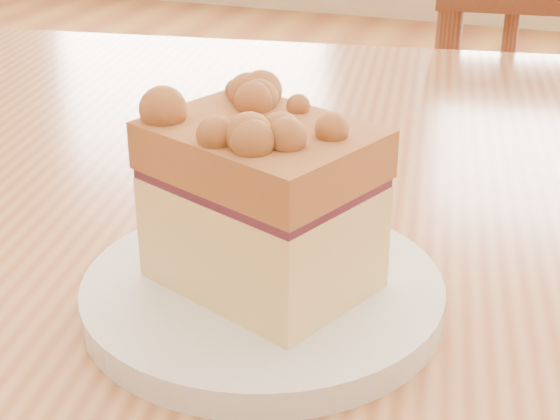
% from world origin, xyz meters
% --- Properties ---
extents(cafe_table_main, '(1.44, 1.08, 0.75)m').
position_xyz_m(cafe_table_main, '(0.11, 0.32, 0.66)').
color(cafe_table_main, '#B67B47').
rests_on(cafe_table_main, ground).
extents(cafe_chair_main, '(0.43, 0.43, 0.85)m').
position_xyz_m(cafe_chair_main, '(0.10, 0.97, 0.43)').
color(cafe_chair_main, '#5E2F1A').
rests_on(cafe_chair_main, ground).
extents(plate, '(0.21, 0.21, 0.02)m').
position_xyz_m(plate, '(-0.04, 0.16, 0.76)').
color(plate, white).
rests_on(plate, cafe_table_main).
extents(cake_slice, '(0.14, 0.12, 0.11)m').
position_xyz_m(cake_slice, '(-0.04, 0.16, 0.82)').
color(cake_slice, '#F3D489').
rests_on(cake_slice, plate).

